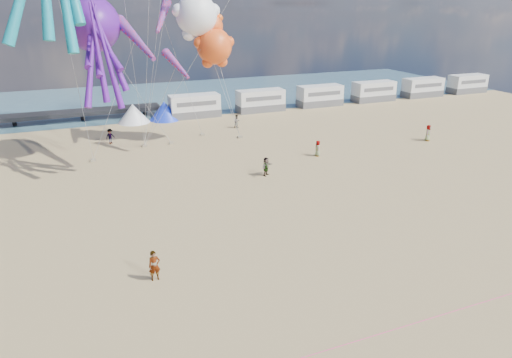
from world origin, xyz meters
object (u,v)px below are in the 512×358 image
at_px(kite_panda, 196,15).
at_px(kite_teddy_orange, 214,46).
at_px(beachgoer_0, 318,148).
at_px(beachgoer_4, 266,166).
at_px(standing_person, 154,266).
at_px(beachgoer_6, 428,133).
at_px(kite_octopus_purple, 92,24).
at_px(motorhome_3, 374,91).
at_px(motorhome_1, 260,101).
at_px(windsock_mid, 162,16).
at_px(beachgoer_1, 237,121).
at_px(sandbag_e, 145,146).
at_px(tent_blue, 165,111).
at_px(motorhome_0, 194,106).
at_px(sandbag_a, 93,160).
at_px(beachgoer_2, 110,136).
at_px(windsock_left, 136,39).
at_px(windsock_right, 176,65).
at_px(motorhome_2, 320,96).
at_px(tent_white, 133,113).
at_px(motorhome_5, 467,84).
at_px(motorhome_4, 423,87).
at_px(sandbag_c, 240,137).
at_px(sandbag_b, 171,143).
at_px(sandbag_d, 202,134).

xyz_separation_m(kite_panda, kite_teddy_orange, (1.60, -0.49, -3.01)).
height_order(beachgoer_0, beachgoer_4, beachgoer_4).
relative_size(standing_person, beachgoer_6, 0.99).
bearing_deg(kite_octopus_purple, motorhome_3, 4.97).
distance_m(standing_person, beachgoer_6, 36.62).
relative_size(motorhome_1, windsock_mid, 1.06).
distance_m(motorhome_1, beachgoer_0, 21.00).
relative_size(beachgoer_1, sandbag_e, 3.21).
distance_m(tent_blue, beachgoer_6, 32.36).
bearing_deg(sandbag_e, motorhome_0, 52.69).
bearing_deg(beachgoer_1, motorhome_1, 39.22).
relative_size(motorhome_3, beachgoer_6, 3.71).
height_order(beachgoer_4, sandbag_a, beachgoer_4).
distance_m(beachgoer_2, sandbag_e, 4.09).
bearing_deg(windsock_left, standing_person, -110.40).
xyz_separation_m(standing_person, beachgoer_4, (12.09, 12.68, -0.05)).
bearing_deg(windsock_right, motorhome_2, 10.79).
bearing_deg(beachgoer_2, kite_panda, -45.74).
distance_m(motorhome_2, motorhome_3, 9.50).
bearing_deg(beachgoer_6, windsock_mid, 127.09).
bearing_deg(tent_white, kite_panda, -63.48).
relative_size(motorhome_0, windsock_mid, 1.06).
bearing_deg(motorhome_1, motorhome_5, 0.00).
bearing_deg(sandbag_e, beachgoer_2, 142.46).
distance_m(standing_person, kite_panda, 29.63).
relative_size(motorhome_4, beachgoer_2, 3.97).
height_order(beachgoer_0, sandbag_c, beachgoer_0).
xyz_separation_m(motorhome_2, beachgoer_6, (1.92, -20.65, -0.61)).
bearing_deg(motorhome_0, beachgoer_6, -44.63).
height_order(motorhome_4, sandbag_e, motorhome_4).
relative_size(beachgoer_2, beachgoer_4, 1.00).
xyz_separation_m(motorhome_4, sandbag_e, (-46.48, -11.13, -1.39)).
xyz_separation_m(motorhome_5, sandbag_b, (-53.14, -11.26, -1.39)).
relative_size(motorhome_3, windsock_mid, 1.06).
distance_m(motorhome_3, windsock_mid, 37.30).
bearing_deg(beachgoer_2, kite_teddy_orange, -45.77).
distance_m(beachgoer_2, windsock_right, 11.63).
bearing_deg(sandbag_c, motorhome_5, 14.53).
distance_m(motorhome_0, sandbag_e, 14.06).
bearing_deg(sandbag_d, motorhome_5, 10.55).
bearing_deg(kite_teddy_orange, windsock_mid, 159.82).
bearing_deg(tent_blue, sandbag_b, -98.30).
relative_size(motorhome_2, tent_blue, 1.65).
relative_size(beachgoer_2, sandbag_a, 3.33).
bearing_deg(sandbag_d, motorhome_0, 80.18).
xyz_separation_m(sandbag_e, kite_teddy_orange, (7.81, -0.84, 9.99)).
bearing_deg(standing_person, beachgoer_1, 59.36).
bearing_deg(beachgoer_1, windsock_right, -152.43).
xyz_separation_m(sandbag_b, sandbag_c, (7.73, -0.51, 0.00)).
bearing_deg(kite_panda, beachgoer_2, 158.96).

